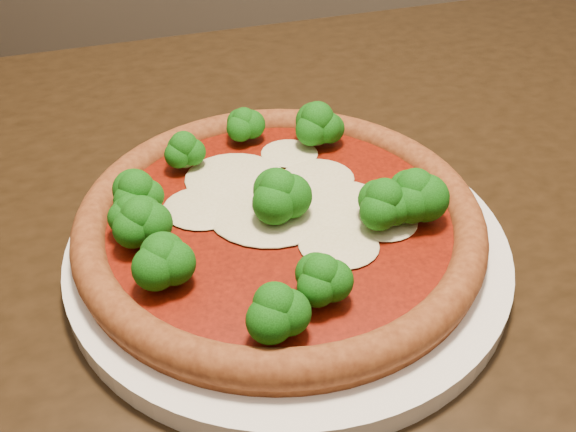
# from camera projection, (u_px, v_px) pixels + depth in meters

# --- Properties ---
(dining_table) EXTENTS (1.47, 1.28, 0.75)m
(dining_table) POSITION_uv_depth(u_px,v_px,m) (319.00, 317.00, 0.57)
(dining_table) COLOR black
(dining_table) RESTS_ON floor
(plate) EXTENTS (0.33, 0.33, 0.02)m
(plate) POSITION_uv_depth(u_px,v_px,m) (288.00, 248.00, 0.49)
(plate) COLOR white
(plate) RESTS_ON dining_table
(pizza) EXTENTS (0.31, 0.31, 0.06)m
(pizza) POSITION_uv_depth(u_px,v_px,m) (278.00, 214.00, 0.48)
(pizza) COLOR brown
(pizza) RESTS_ON plate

